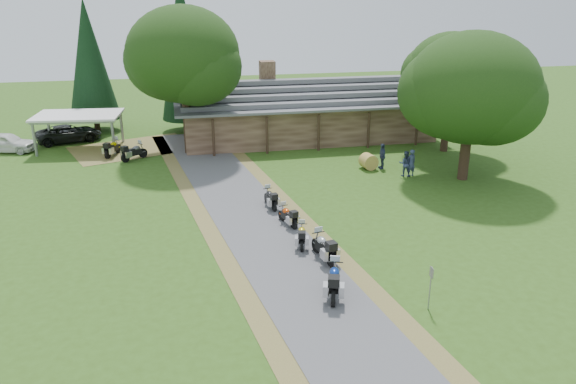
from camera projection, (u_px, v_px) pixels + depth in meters
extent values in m
plane|color=#315016|center=(297.00, 279.00, 24.14)|extent=(120.00, 120.00, 0.00)
plane|color=#4E4E51|center=(270.00, 241.00, 27.73)|extent=(51.95, 51.95, 0.00)
imported|color=white|center=(6.00, 140.00, 42.57)|extent=(3.69, 5.95, 1.85)
imported|color=black|center=(68.00, 129.00, 45.32)|extent=(3.86, 5.91, 2.09)
imported|color=#323D5C|center=(411.00, 161.00, 36.97)|extent=(0.70, 0.57, 2.16)
imported|color=#323D5C|center=(405.00, 161.00, 37.04)|extent=(0.68, 0.59, 2.01)
imported|color=#323D5C|center=(382.00, 154.00, 38.60)|extent=(0.46, 0.62, 2.08)
cylinder|color=#A1823B|center=(368.00, 161.00, 38.67)|extent=(1.20, 1.12, 1.06)
cone|color=black|center=(183.00, 55.00, 47.04)|extent=(4.19, 4.19, 13.04)
cone|color=black|center=(90.00, 66.00, 47.28)|extent=(4.28, 4.28, 11.13)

